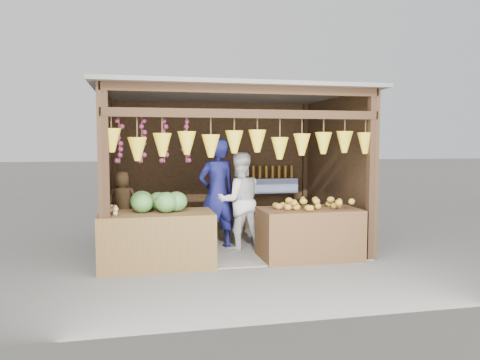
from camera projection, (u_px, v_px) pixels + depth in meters
name	position (u px, v px, depth m)	size (l,w,h in m)	color
ground	(228.00, 246.00, 8.16)	(80.00, 80.00, 0.00)	#514F49
stall_structure	(226.00, 150.00, 7.98)	(4.30, 3.30, 2.66)	slate
back_shelf	(266.00, 188.00, 9.57)	(1.25, 0.32, 1.32)	#382314
counter_left	(157.00, 240.00, 6.77)	(1.63, 0.85, 0.79)	#50351A
counter_right	(309.00, 233.00, 7.26)	(1.52, 0.85, 0.78)	#4B3119
stool	(123.00, 240.00, 7.94)	(0.29, 0.29, 0.27)	black
man_standing	(217.00, 194.00, 7.84)	(0.68, 0.45, 1.87)	#161753
woman_standing	(239.00, 201.00, 7.83)	(0.80, 0.62, 1.64)	silver
vendor_seated	(122.00, 202.00, 7.89)	(0.51, 0.33, 1.05)	brown
melon_pile	(156.00, 201.00, 6.78)	(1.00, 0.50, 0.32)	#164913
tanfruit_pile	(108.00, 210.00, 6.54)	(0.34, 0.40, 0.13)	olive
mango_pile	(314.00, 202.00, 7.18)	(1.40, 0.64, 0.22)	#D2641C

